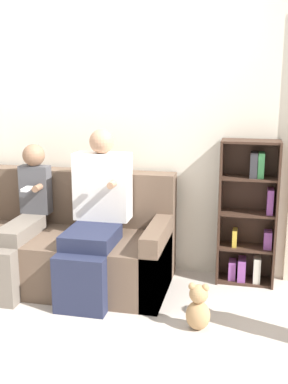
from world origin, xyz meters
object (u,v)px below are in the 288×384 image
Objects in this scene: adult_seated at (96,212)px; child_seated at (22,218)px; bookshelf at (249,217)px; teddy_bear at (198,308)px; couch at (49,245)px.

adult_seated is 0.59m from child_seated.
bookshelf is 1.00m from teddy_bear.
bookshelf reaches higher than couch.
child_seated is 1.53m from teddy_bear.
adult_seated is 3.79× the size of teddy_bear.
bookshelf is at bearing 10.90° from couch.
teddy_bear is at bearing -28.02° from adult_seated.
adult_seated is 1.07× the size of bookshelf.
couch is 0.57m from adult_seated.
couch is 6.05× the size of teddy_bear.
couch is at bearing -169.10° from bookshelf.
teddy_bear is at bearing -23.93° from couch.
adult_seated reaches higher than child_seated.
adult_seated is 1.21m from bookshelf.
child_seated is 3.37× the size of teddy_bear.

